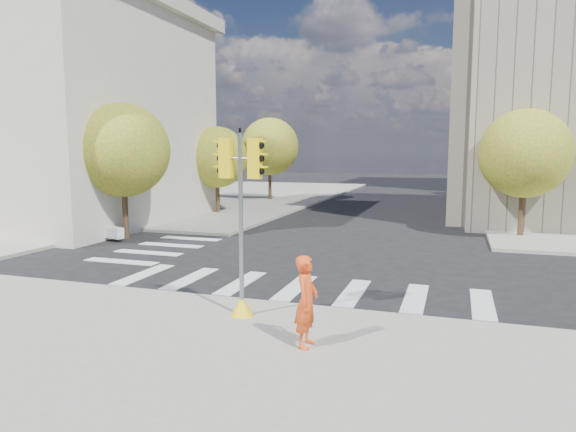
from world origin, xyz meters
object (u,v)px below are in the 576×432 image
object	(u,v)px
lamp_far	(504,146)
traffic_signal	(241,238)
photographer	(306,301)
planter_wall	(81,228)
lamp_near	(526,143)

from	to	relation	value
lamp_far	traffic_signal	distance (m)	34.53
traffic_signal	photographer	bearing A→B (deg)	-31.65
traffic_signal	planter_wall	xyz separation A→B (m)	(-12.59, 9.23, -1.68)
lamp_near	traffic_signal	xyz separation A→B (m)	(-8.41, -19.40, -2.50)
traffic_signal	photographer	size ratio (longest dim) A/B	2.38
lamp_near	photographer	size ratio (longest dim) A/B	4.23
lamp_near	traffic_signal	bearing A→B (deg)	-113.43
photographer	lamp_near	bearing A→B (deg)	-16.62
lamp_far	planter_wall	world-z (taller)	lamp_far
lamp_far	photographer	size ratio (longest dim) A/B	4.23
planter_wall	photographer	bearing A→B (deg)	-20.96
lamp_near	lamp_far	xyz separation A→B (m)	(0.00, 14.00, 0.00)
lamp_near	planter_wall	xyz separation A→B (m)	(-21.00, -10.17, -4.18)
lamp_near	photographer	bearing A→B (deg)	-106.94
photographer	planter_wall	world-z (taller)	photographer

